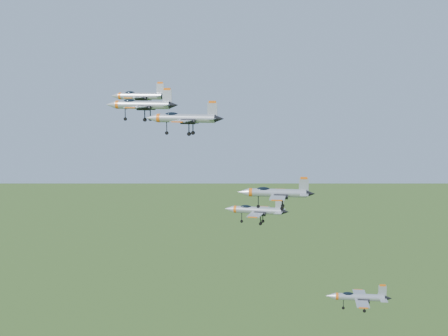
# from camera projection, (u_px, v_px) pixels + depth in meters

# --- Properties ---
(jet_lead) EXTENTS (13.20, 11.00, 3.53)m
(jet_lead) POSITION_uv_depth(u_px,v_px,m) (139.00, 96.00, 125.15)
(jet_lead) COLOR #989DA4
(jet_left_high) EXTENTS (13.30, 10.98, 3.56)m
(jet_left_high) POSITION_uv_depth(u_px,v_px,m) (141.00, 105.00, 105.40)
(jet_left_high) COLOR #989DA4
(jet_right_high) EXTENTS (12.00, 9.84, 3.22)m
(jet_right_high) POSITION_uv_depth(u_px,v_px,m) (183.00, 118.00, 91.44)
(jet_right_high) COLOR #989DA4
(jet_left_low) EXTENTS (11.84, 9.75, 3.17)m
(jet_left_low) POSITION_uv_depth(u_px,v_px,m) (256.00, 210.00, 111.50)
(jet_left_low) COLOR #989DA4
(jet_right_low) EXTENTS (11.48, 9.52, 3.07)m
(jet_right_low) POSITION_uv_depth(u_px,v_px,m) (275.00, 193.00, 91.61)
(jet_right_low) COLOR #989DA4
(jet_trail) EXTENTS (10.75, 8.93, 2.87)m
(jet_trail) POSITION_uv_depth(u_px,v_px,m) (358.00, 297.00, 102.19)
(jet_trail) COLOR #989DA4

